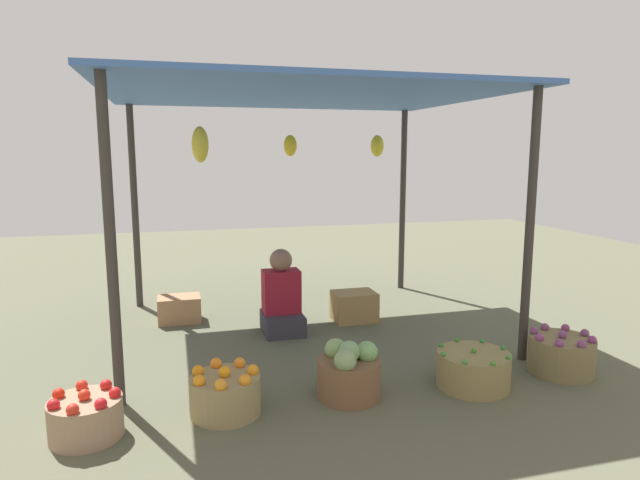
{
  "coord_description": "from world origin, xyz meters",
  "views": [
    {
      "loc": [
        -1.15,
        -4.84,
        1.66
      ],
      "look_at": [
        0.0,
        -0.63,
        0.95
      ],
      "focal_mm": 30.52,
      "sensor_mm": 36.0,
      "label": 1
    }
  ],
  "objects_px": {
    "vendor_person": "(282,300)",
    "basket_purple_onions": "(561,354)",
    "basket_oranges": "(225,393)",
    "basket_green_chilies": "(473,369)",
    "wooden_crate_near_vendor": "(354,306)",
    "basket_red_tomatoes": "(86,417)",
    "wooden_crate_stacked_rear": "(179,309)",
    "basket_cabbages": "(349,373)"
  },
  "relations": [
    {
      "from": "basket_cabbages",
      "to": "vendor_person",
      "type": "bearing_deg",
      "value": 96.6
    },
    {
      "from": "vendor_person",
      "to": "basket_oranges",
      "type": "xyz_separation_m",
      "value": [
        -0.67,
        -1.5,
        -0.16
      ]
    },
    {
      "from": "basket_purple_onions",
      "to": "wooden_crate_near_vendor",
      "type": "distance_m",
      "value": 1.98
    },
    {
      "from": "basket_green_chilies",
      "to": "wooden_crate_stacked_rear",
      "type": "xyz_separation_m",
      "value": [
        -2.0,
        2.11,
        0.0
      ]
    },
    {
      "from": "basket_purple_onions",
      "to": "basket_red_tomatoes",
      "type": "bearing_deg",
      "value": -178.66
    },
    {
      "from": "basket_purple_onions",
      "to": "basket_oranges",
      "type": "bearing_deg",
      "value": 179.87
    },
    {
      "from": "wooden_crate_near_vendor",
      "to": "wooden_crate_stacked_rear",
      "type": "bearing_deg",
      "value": 166.0
    },
    {
      "from": "basket_oranges",
      "to": "wooden_crate_near_vendor",
      "type": "height_order",
      "value": "basket_oranges"
    },
    {
      "from": "basket_green_chilies",
      "to": "wooden_crate_near_vendor",
      "type": "xyz_separation_m",
      "value": [
        -0.32,
        1.69,
        0.02
      ]
    },
    {
      "from": "basket_red_tomatoes",
      "to": "wooden_crate_near_vendor",
      "type": "distance_m",
      "value": 2.83
    },
    {
      "from": "vendor_person",
      "to": "wooden_crate_stacked_rear",
      "type": "distance_m",
      "value": 1.09
    },
    {
      "from": "basket_red_tomatoes",
      "to": "wooden_crate_stacked_rear",
      "type": "height_order",
      "value": "basket_red_tomatoes"
    },
    {
      "from": "basket_oranges",
      "to": "basket_purple_onions",
      "type": "relative_size",
      "value": 0.94
    },
    {
      "from": "basket_oranges",
      "to": "wooden_crate_stacked_rear",
      "type": "relative_size",
      "value": 1.1
    },
    {
      "from": "basket_green_chilies",
      "to": "wooden_crate_near_vendor",
      "type": "distance_m",
      "value": 1.72
    },
    {
      "from": "vendor_person",
      "to": "basket_oranges",
      "type": "bearing_deg",
      "value": -114.01
    },
    {
      "from": "wooden_crate_near_vendor",
      "to": "wooden_crate_stacked_rear",
      "type": "xyz_separation_m",
      "value": [
        -1.68,
        0.42,
        -0.02
      ]
    },
    {
      "from": "basket_green_chilies",
      "to": "basket_red_tomatoes",
      "type": "bearing_deg",
      "value": -179.27
    },
    {
      "from": "basket_green_chilies",
      "to": "wooden_crate_near_vendor",
      "type": "relative_size",
      "value": 1.25
    },
    {
      "from": "vendor_person",
      "to": "basket_purple_onions",
      "type": "xyz_separation_m",
      "value": [
        1.85,
        -1.5,
        -0.16
      ]
    },
    {
      "from": "basket_red_tomatoes",
      "to": "wooden_crate_stacked_rear",
      "type": "bearing_deg",
      "value": 75.26
    },
    {
      "from": "basket_oranges",
      "to": "basket_cabbages",
      "type": "xyz_separation_m",
      "value": [
        0.84,
        0.02,
        0.04
      ]
    },
    {
      "from": "basket_oranges",
      "to": "wooden_crate_stacked_rear",
      "type": "distance_m",
      "value": 2.07
    },
    {
      "from": "wooden_crate_near_vendor",
      "to": "basket_cabbages",
      "type": "bearing_deg",
      "value": -109.94
    },
    {
      "from": "basket_green_chilies",
      "to": "wooden_crate_stacked_rear",
      "type": "relative_size",
      "value": 1.27
    },
    {
      "from": "basket_cabbages",
      "to": "basket_green_chilies",
      "type": "distance_m",
      "value": 0.91
    },
    {
      "from": "vendor_person",
      "to": "basket_green_chilies",
      "type": "relative_size",
      "value": 1.5
    },
    {
      "from": "basket_green_chilies",
      "to": "basket_cabbages",
      "type": "bearing_deg",
      "value": 175.62
    },
    {
      "from": "wooden_crate_near_vendor",
      "to": "wooden_crate_stacked_rear",
      "type": "height_order",
      "value": "wooden_crate_near_vendor"
    },
    {
      "from": "basket_cabbages",
      "to": "basket_purple_onions",
      "type": "xyz_separation_m",
      "value": [
        1.68,
        -0.02,
        -0.03
      ]
    },
    {
      "from": "basket_green_chilies",
      "to": "vendor_person",
      "type": "bearing_deg",
      "value": 124.91
    },
    {
      "from": "basket_purple_onions",
      "to": "wooden_crate_stacked_rear",
      "type": "relative_size",
      "value": 1.17
    },
    {
      "from": "basket_red_tomatoes",
      "to": "basket_purple_onions",
      "type": "bearing_deg",
      "value": 1.34
    },
    {
      "from": "basket_red_tomatoes",
      "to": "basket_cabbages",
      "type": "xyz_separation_m",
      "value": [
        1.65,
        0.1,
        0.04
      ]
    },
    {
      "from": "basket_red_tomatoes",
      "to": "basket_oranges",
      "type": "bearing_deg",
      "value": 5.86
    },
    {
      "from": "basket_cabbages",
      "to": "basket_purple_onions",
      "type": "bearing_deg",
      "value": -0.83
    },
    {
      "from": "basket_purple_onions",
      "to": "wooden_crate_near_vendor",
      "type": "height_order",
      "value": "basket_purple_onions"
    },
    {
      "from": "basket_red_tomatoes",
      "to": "basket_green_chilies",
      "type": "height_order",
      "value": "basket_red_tomatoes"
    },
    {
      "from": "basket_red_tomatoes",
      "to": "basket_purple_onions",
      "type": "xyz_separation_m",
      "value": [
        3.34,
        0.08,
        0.02
      ]
    },
    {
      "from": "vendor_person",
      "to": "wooden_crate_near_vendor",
      "type": "bearing_deg",
      "value": 10.77
    },
    {
      "from": "basket_oranges",
      "to": "basket_green_chilies",
      "type": "bearing_deg",
      "value": -1.68
    },
    {
      "from": "vendor_person",
      "to": "basket_purple_onions",
      "type": "height_order",
      "value": "vendor_person"
    }
  ]
}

